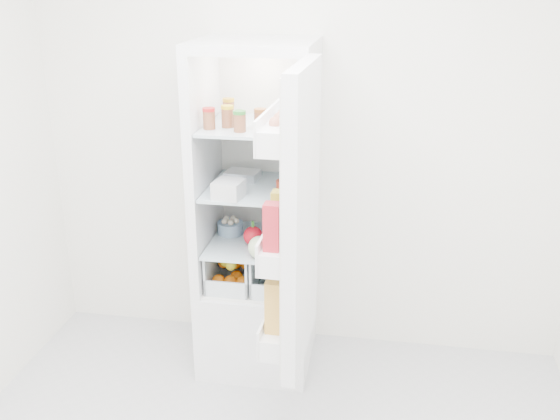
% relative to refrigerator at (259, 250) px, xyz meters
% --- Properties ---
extents(room_walls, '(3.02, 3.02, 2.61)m').
position_rel_refrigerator_xyz_m(room_walls, '(0.20, -1.25, 0.93)').
color(room_walls, white).
rests_on(room_walls, ground).
extents(refrigerator, '(0.60, 0.60, 1.80)m').
position_rel_refrigerator_xyz_m(refrigerator, '(0.00, 0.00, 0.00)').
color(refrigerator, white).
rests_on(refrigerator, ground).
extents(shelf_low, '(0.49, 0.53, 0.01)m').
position_rel_refrigerator_xyz_m(shelf_low, '(-0.00, -0.06, 0.07)').
color(shelf_low, silver).
rests_on(shelf_low, refrigerator).
extents(shelf_mid, '(0.49, 0.53, 0.02)m').
position_rel_refrigerator_xyz_m(shelf_mid, '(-0.00, -0.06, 0.38)').
color(shelf_mid, silver).
rests_on(shelf_mid, refrigerator).
extents(shelf_top, '(0.49, 0.53, 0.02)m').
position_rel_refrigerator_xyz_m(shelf_top, '(-0.00, -0.06, 0.71)').
color(shelf_top, silver).
rests_on(shelf_top, refrigerator).
extents(crisper_left, '(0.23, 0.46, 0.22)m').
position_rel_refrigerator_xyz_m(crisper_left, '(-0.12, -0.06, -0.06)').
color(crisper_left, silver).
rests_on(crisper_left, refrigerator).
extents(crisper_right, '(0.23, 0.46, 0.22)m').
position_rel_refrigerator_xyz_m(crisper_right, '(0.12, -0.06, -0.06)').
color(crisper_right, silver).
rests_on(crisper_right, refrigerator).
extents(condiment_jars, '(0.46, 0.32, 0.08)m').
position_rel_refrigerator_xyz_m(condiment_jars, '(-0.02, -0.14, 0.76)').
color(condiment_jars, '#B21919').
rests_on(condiment_jars, shelf_top).
extents(squeeze_bottle, '(0.07, 0.07, 0.19)m').
position_rel_refrigerator_xyz_m(squeeze_bottle, '(0.21, 0.09, 0.82)').
color(squeeze_bottle, white).
rests_on(squeeze_bottle, shelf_top).
extents(tub_white, '(0.15, 0.15, 0.09)m').
position_rel_refrigerator_xyz_m(tub_white, '(-0.10, -0.26, 0.44)').
color(tub_white, silver).
rests_on(tub_white, shelf_mid).
extents(tin_red, '(0.09, 0.09, 0.05)m').
position_rel_refrigerator_xyz_m(tin_red, '(0.15, -0.10, 0.42)').
color(tin_red, '#BB351C').
rests_on(tin_red, shelf_mid).
extents(foil_tray, '(0.19, 0.15, 0.04)m').
position_rel_refrigerator_xyz_m(foil_tray, '(-0.10, 0.05, 0.41)').
color(foil_tray, silver).
rests_on(foil_tray, shelf_mid).
extents(red_cabbage, '(0.17, 0.17, 0.17)m').
position_rel_refrigerator_xyz_m(red_cabbage, '(0.12, -0.01, 0.17)').
color(red_cabbage, '#62215E').
rests_on(red_cabbage, shelf_low).
extents(bell_pepper, '(0.10, 0.10, 0.10)m').
position_rel_refrigerator_xyz_m(bell_pepper, '(-0.01, -0.12, 0.13)').
color(bell_pepper, red).
rests_on(bell_pepper, shelf_low).
extents(mushroom_bowl, '(0.14, 0.14, 0.07)m').
position_rel_refrigerator_xyz_m(mushroom_bowl, '(-0.16, 0.01, 0.12)').
color(mushroom_bowl, '#7C9BBA').
rests_on(mushroom_bowl, shelf_low).
extents(salad_bag, '(0.12, 0.12, 0.12)m').
position_rel_refrigerator_xyz_m(salad_bag, '(0.06, -0.27, 0.14)').
color(salad_bag, beige).
rests_on(salad_bag, shelf_low).
extents(citrus_pile, '(0.20, 0.31, 0.16)m').
position_rel_refrigerator_xyz_m(citrus_pile, '(-0.12, -0.09, -0.08)').
color(citrus_pile, orange).
rests_on(citrus_pile, refrigerator).
extents(veg_pile, '(0.16, 0.30, 0.10)m').
position_rel_refrigerator_xyz_m(veg_pile, '(0.13, -0.06, -0.10)').
color(veg_pile, '#26511B').
rests_on(veg_pile, refrigerator).
extents(fridge_door, '(0.19, 0.60, 1.30)m').
position_rel_refrigerator_xyz_m(fridge_door, '(0.29, -0.64, 0.43)').
color(fridge_door, white).
rests_on(fridge_door, refrigerator).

